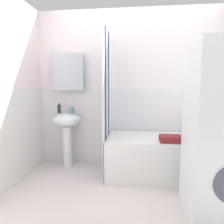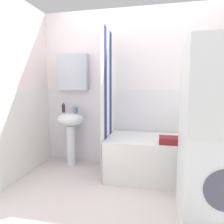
{
  "view_description": "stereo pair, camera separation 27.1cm",
  "coord_description": "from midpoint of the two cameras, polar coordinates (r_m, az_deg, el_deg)",
  "views": [
    {
      "loc": [
        -0.03,
        -1.95,
        1.24
      ],
      "look_at": [
        -0.33,
        0.72,
        0.9
      ],
      "focal_mm": 32.91,
      "sensor_mm": 36.0,
      "label": 1
    },
    {
      "loc": [
        0.24,
        -1.91,
        1.24
      ],
      "look_at": [
        -0.33,
        0.72,
        0.9
      ],
      "focal_mm": 32.91,
      "sensor_mm": 36.0,
      "label": 2
    }
  ],
  "objects": [
    {
      "name": "conditioner_bottle",
      "position": [
        3.24,
        21.32,
        -3.84
      ],
      "size": [
        0.04,
        0.04,
        0.22
      ],
      "color": "white",
      "rests_on": "bathtub"
    },
    {
      "name": "body_wash_bottle",
      "position": [
        3.22,
        17.43,
        -4.18
      ],
      "size": [
        0.04,
        0.04,
        0.17
      ],
      "color": "gold",
      "rests_on": "bathtub"
    },
    {
      "name": "lotion_bottle",
      "position": [
        3.23,
        19.15,
        -4.09
      ],
      "size": [
        0.06,
        0.06,
        0.18
      ],
      "color": "#C5536D",
      "rests_on": "bathtub"
    },
    {
      "name": "wall_back_tiled",
      "position": [
        3.2,
        3.39,
        5.31
      ],
      "size": [
        3.6,
        0.18,
        2.4
      ],
      "color": "white",
      "rests_on": "ground_plane"
    },
    {
      "name": "washer_dryer_stack",
      "position": [
        2.09,
        25.32,
        -5.23
      ],
      "size": [
        0.62,
        0.58,
        1.64
      ],
      "color": "white",
      "rests_on": "ground_plane"
    },
    {
      "name": "ground_plane",
      "position": [
        2.31,
        3.02,
        -25.94
      ],
      "size": [
        4.8,
        5.6,
        0.04
      ],
      "primitive_type": "cube",
      "color": "silver"
    },
    {
      "name": "faucet",
      "position": [
        3.28,
        -14.41,
        0.81
      ],
      "size": [
        0.03,
        0.12,
        0.12
      ],
      "color": "silver",
      "rests_on": "sink"
    },
    {
      "name": "sink",
      "position": [
        3.25,
        -14.77,
        -4.31
      ],
      "size": [
        0.44,
        0.34,
        0.83
      ],
      "color": "white",
      "rests_on": "ground_plane"
    },
    {
      "name": "shower_curtain",
      "position": [
        2.84,
        -4.2,
        2.27
      ],
      "size": [
        0.01,
        0.75,
        2.0
      ],
      "color": "white",
      "rests_on": "ground_plane"
    },
    {
      "name": "toothbrush_cup",
      "position": [
        3.19,
        -13.5,
        0.39
      ],
      "size": [
        0.06,
        0.06,
        0.09
      ],
      "primitive_type": "cylinder",
      "color": "slate",
      "rests_on": "sink"
    },
    {
      "name": "soap_dispenser",
      "position": [
        3.29,
        -16.79,
        0.86
      ],
      "size": [
        0.05,
        0.05,
        0.15
      ],
      "color": "#292731",
      "rests_on": "sink"
    },
    {
      "name": "wall_left_tiled",
      "position": [
        2.83,
        -29.97,
        3.69
      ],
      "size": [
        0.07,
        1.81,
        2.4
      ],
      "color": "white",
      "rests_on": "ground_plane"
    },
    {
      "name": "towel_folded",
      "position": [
        2.66,
        13.18,
        -7.29
      ],
      "size": [
        0.27,
        0.21,
        0.08
      ],
      "primitive_type": "cube",
      "rotation": [
        0.0,
        0.0,
        0.0
      ],
      "color": "maroon",
      "rests_on": "bathtub"
    },
    {
      "name": "bathtub",
      "position": [
        2.95,
        10.47,
        -12.09
      ],
      "size": [
        1.44,
        0.75,
        0.55
      ],
      "primitive_type": "cube",
      "color": "white",
      "rests_on": "ground_plane"
    }
  ]
}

